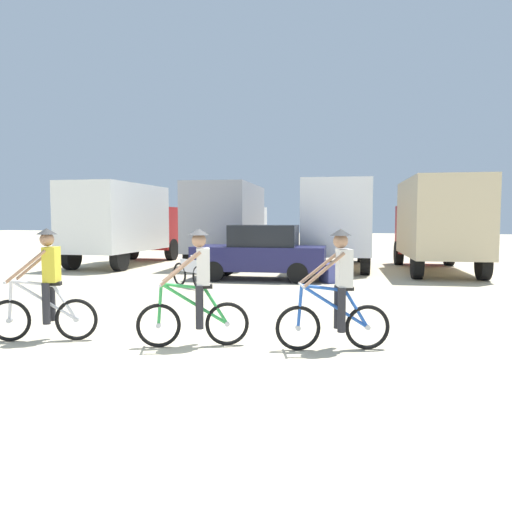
% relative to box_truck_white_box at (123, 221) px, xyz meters
% --- Properties ---
extents(ground_plane, '(120.00, 120.00, 0.00)m').
position_rel_box_truck_white_box_xyz_m(ground_plane, '(8.05, -11.54, -1.87)').
color(ground_plane, beige).
extents(box_truck_white_box, '(2.82, 6.89, 3.35)m').
position_rel_box_truck_white_box_xyz_m(box_truck_white_box, '(0.00, 0.00, 0.00)').
color(box_truck_white_box, white).
rests_on(box_truck_white_box, ground).
extents(box_truck_grey_hauler, '(3.16, 6.98, 3.35)m').
position_rel_box_truck_white_box_xyz_m(box_truck_grey_hauler, '(4.20, 1.47, 0.00)').
color(box_truck_grey_hauler, '#9E9EA3').
rests_on(box_truck_grey_hauler, ground).
extents(box_truck_avon_van, '(3.08, 6.97, 3.35)m').
position_rel_box_truck_white_box_xyz_m(box_truck_avon_van, '(8.79, 1.39, 0.00)').
color(box_truck_avon_van, white).
rests_on(box_truck_avon_van, ground).
extents(box_truck_tan_camper, '(3.19, 6.99, 3.35)m').
position_rel_box_truck_white_box_xyz_m(box_truck_tan_camper, '(12.49, 0.87, 0.00)').
color(box_truck_tan_camper, '#CCB78E').
rests_on(box_truck_tan_camper, ground).
extents(sedan_parked, '(4.38, 2.24, 1.76)m').
position_rel_box_truck_white_box_xyz_m(sedan_parked, '(6.94, -3.12, -0.99)').
color(sedan_parked, '#1E1E4C').
rests_on(sedan_parked, ground).
extents(cyclist_orange_shirt, '(1.64, 0.76, 1.82)m').
position_rel_box_truck_white_box_xyz_m(cyclist_orange_shirt, '(5.89, -11.85, -1.03)').
color(cyclist_orange_shirt, black).
rests_on(cyclist_orange_shirt, ground).
extents(cyclist_cowboy_hat, '(1.61, 0.80, 1.82)m').
position_rel_box_truck_white_box_xyz_m(cyclist_cowboy_hat, '(8.35, -11.46, -1.03)').
color(cyclist_cowboy_hat, black).
rests_on(cyclist_cowboy_hat, ground).
extents(cyclist_near_camera, '(1.65, 0.73, 1.82)m').
position_rel_box_truck_white_box_xyz_m(cyclist_near_camera, '(10.44, -11.05, -1.03)').
color(cyclist_near_camera, black).
rests_on(cyclist_near_camera, ground).
extents(bicycle_spare, '(1.49, 0.99, 0.97)m').
position_rel_box_truck_white_box_xyz_m(bicycle_spare, '(5.50, -5.48, -1.48)').
color(bicycle_spare, black).
rests_on(bicycle_spare, ground).
extents(supply_crate, '(1.08, 1.06, 0.57)m').
position_rel_box_truck_white_box_xyz_m(supply_crate, '(9.34, -3.08, -1.59)').
color(supply_crate, '#4C5199').
rests_on(supply_crate, ground).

